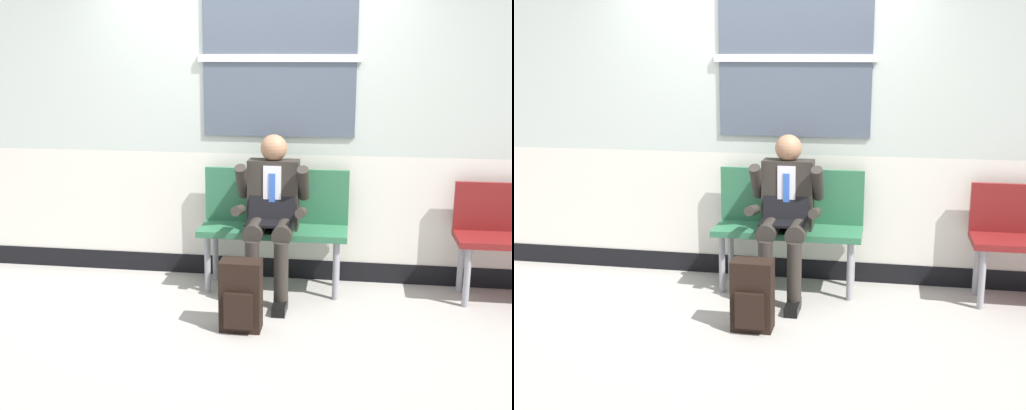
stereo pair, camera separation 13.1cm
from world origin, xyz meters
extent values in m
plane|color=#9E9991|center=(0.00, 0.00, 0.00)|extent=(18.00, 18.00, 0.00)
cube|color=beige|center=(0.00, 0.77, 1.86)|extent=(5.46, 0.12, 1.58)
cube|color=silver|center=(0.00, 0.77, 0.62)|extent=(5.46, 0.12, 0.90)
cube|color=black|center=(0.00, 0.77, 0.08)|extent=(5.46, 0.14, 0.17)
cube|color=#4C5666|center=(0.22, 0.70, 1.84)|extent=(1.23, 0.02, 1.25)
cube|color=silver|center=(0.22, 0.69, 1.84)|extent=(1.31, 0.03, 0.06)
cube|color=#2D6B47|center=(0.22, 0.42, 0.50)|extent=(1.18, 0.42, 0.05)
cube|color=#2D6B47|center=(0.22, 0.60, 0.74)|extent=(1.18, 0.04, 0.45)
cylinder|color=gray|center=(-0.29, 0.27, 0.24)|extent=(0.05, 0.05, 0.47)
cylinder|color=gray|center=(-0.29, 0.57, 0.24)|extent=(0.05, 0.05, 0.47)
cylinder|color=gray|center=(0.73, 0.27, 0.24)|extent=(0.05, 0.05, 0.47)
cylinder|color=gray|center=(0.73, 0.57, 0.24)|extent=(0.05, 0.05, 0.47)
cylinder|color=gray|center=(1.71, 0.27, 0.24)|extent=(0.05, 0.05, 0.47)
cylinder|color=gray|center=(1.71, 0.57, 0.24)|extent=(0.05, 0.05, 0.47)
cylinder|color=#2D2823|center=(0.11, 0.21, 0.57)|extent=(0.15, 0.40, 0.15)
cylinder|color=#2D2823|center=(0.11, 0.02, 0.26)|extent=(0.11, 0.11, 0.52)
cube|color=black|center=(0.11, -0.04, 0.04)|extent=(0.10, 0.26, 0.07)
cylinder|color=#2D2823|center=(0.33, 0.21, 0.57)|extent=(0.15, 0.40, 0.15)
cylinder|color=#2D2823|center=(0.33, 0.02, 0.26)|extent=(0.11, 0.11, 0.52)
cube|color=black|center=(0.33, -0.04, 0.04)|extent=(0.10, 0.26, 0.07)
cube|color=#2D2823|center=(0.22, 0.42, 0.80)|extent=(0.40, 0.18, 0.55)
cube|color=silver|center=(0.22, 0.33, 0.85)|extent=(0.14, 0.01, 0.39)
cube|color=blue|center=(0.22, 0.32, 0.82)|extent=(0.05, 0.01, 0.33)
sphere|color=#9E7051|center=(0.22, 0.42, 1.16)|extent=(0.21, 0.21, 0.21)
cylinder|color=#2D2823|center=(-0.02, 0.35, 0.91)|extent=(0.09, 0.25, 0.30)
cylinder|color=#2D2823|center=(-0.02, 0.18, 0.71)|extent=(0.08, 0.27, 0.12)
cylinder|color=#2D2823|center=(0.46, 0.35, 0.91)|extent=(0.09, 0.25, 0.30)
cylinder|color=#2D2823|center=(0.46, 0.18, 0.71)|extent=(0.08, 0.27, 0.12)
cube|color=black|center=(0.22, 0.18, 0.62)|extent=(0.36, 0.22, 0.02)
cube|color=black|center=(0.22, 0.31, 0.73)|extent=(0.36, 0.08, 0.21)
cube|color=black|center=(0.10, -0.39, 0.25)|extent=(0.29, 0.17, 0.50)
cube|color=black|center=(0.10, -0.50, 0.18)|extent=(0.20, 0.04, 0.25)
camera|label=1|loc=(0.83, -4.49, 1.88)|focal=44.94mm
camera|label=2|loc=(0.96, -4.47, 1.88)|focal=44.94mm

